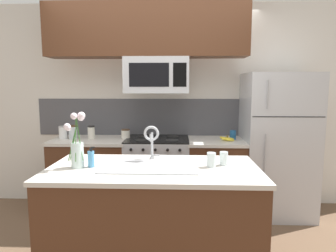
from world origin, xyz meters
name	(u,v)px	position (x,y,z in m)	size (l,w,h in m)	color
ground_plane	(151,249)	(0.00, 0.00, 0.00)	(10.00, 10.00, 0.00)	brown
rear_partition	(182,106)	(0.30, 1.28, 1.30)	(5.20, 0.10, 2.60)	silver
splash_band	(159,117)	(0.00, 1.22, 1.15)	(3.20, 0.01, 0.48)	#4C4C51
back_counter_left	(92,175)	(-0.83, 0.90, 0.46)	(0.92, 0.65, 0.91)	#4C2B19
back_counter_right	(215,176)	(0.71, 0.90, 0.46)	(0.69, 0.65, 0.91)	#4C2B19
stove_range	(158,175)	(0.00, 0.90, 0.46)	(0.76, 0.64, 0.93)	#B7BABF
microwave	(157,75)	(0.00, 0.88, 1.68)	(0.74, 0.40, 0.41)	#B7BABF
upper_cabinet_band	(147,31)	(-0.12, 0.85, 2.18)	(2.31, 0.34, 0.60)	#4C2B19
refrigerator	(276,145)	(1.44, 0.92, 0.85)	(0.80, 0.74, 1.70)	#B7BABF
storage_jar_tall	(63,132)	(-1.17, 0.92, 0.99)	(0.10, 0.10, 0.16)	silver
storage_jar_medium	(73,132)	(-1.05, 0.92, 0.99)	(0.10, 0.10, 0.17)	silver
storage_jar_short	(91,132)	(-0.82, 0.93, 0.99)	(0.09, 0.09, 0.16)	silver
storage_jar_squat	(126,134)	(-0.40, 0.94, 0.97)	(0.11, 0.11, 0.12)	silver
banana_bunch	(227,139)	(0.84, 0.84, 0.93)	(0.19, 0.16, 0.08)	yellow
coffee_tin	(233,135)	(0.92, 0.95, 0.97)	(0.08, 0.08, 0.11)	#1E5184
island_counter	(154,220)	(0.06, -0.35, 0.46)	(1.69, 0.85, 0.91)	#4C2B19
kitchen_sink	(149,175)	(0.03, -0.35, 0.84)	(0.76, 0.44, 0.16)	#ADAFB5
sink_faucet	(152,138)	(0.03, -0.13, 1.11)	(0.14, 0.14, 0.31)	#B7BABF
dish_soap_bottle	(91,159)	(-0.44, -0.37, 0.98)	(0.06, 0.05, 0.16)	#4C93C6
drinking_glass	(211,160)	(0.53, -0.33, 0.97)	(0.07, 0.07, 0.12)	silver
spare_glass	(224,158)	(0.63, -0.27, 0.97)	(0.07, 0.07, 0.11)	silver
flower_vase	(77,148)	(-0.54, -0.40, 1.07)	(0.18, 0.13, 0.45)	silver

